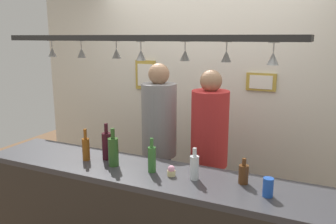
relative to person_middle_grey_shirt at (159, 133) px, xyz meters
The scene contains 22 objects.
back_wall 0.77m from the person_middle_grey_shirt, 70.29° to the left, with size 4.40×0.06×2.60m, color silver.
bar_counter 1.02m from the person_middle_grey_shirt, 75.15° to the right, with size 2.70×0.55×0.98m.
overhead_glass_rack 1.19m from the person_middle_grey_shirt, 71.23° to the right, with size 2.20×0.36×0.04m, color black.
hanging_wineglass_far_left 1.24m from the person_middle_grey_shirt, 134.13° to the right, with size 0.07×0.07×0.13m.
hanging_wineglass_left 1.11m from the person_middle_grey_shirt, 115.88° to the right, with size 0.07×0.07×0.13m.
hanging_wineglass_center_left 1.04m from the person_middle_grey_shirt, 92.83° to the right, with size 0.07×0.07×0.13m.
hanging_wineglass_center 1.14m from the person_middle_grey_shirt, 72.14° to the right, with size 0.07×0.07×0.13m.
hanging_wineglass_center_right 1.18m from the person_middle_grey_shirt, 51.42° to the right, with size 0.07×0.07×0.13m.
hanging_wineglass_right 1.34m from the person_middle_grey_shirt, 39.07° to the right, with size 0.07×0.07×0.13m.
hanging_wineglass_far_right 1.60m from the person_middle_grey_shirt, 34.56° to the right, with size 0.07×0.07×0.13m.
person_middle_grey_shirt is the anchor object (origin of this frame).
person_right_red_shirt 0.51m from the person_middle_grey_shirt, ahead, with size 0.34×0.34×1.68m.
bottle_beer_brown_stubby 1.20m from the person_middle_grey_shirt, 34.89° to the right, with size 0.07×0.07×0.18m.
bottle_beer_green_import 0.84m from the person_middle_grey_shirt, 67.16° to the right, with size 0.06×0.06×0.26m.
bottle_wine_dark_red 0.70m from the person_middle_grey_shirt, 101.09° to the right, with size 0.08×0.08×0.30m.
bottle_champagne_green 0.79m from the person_middle_grey_shirt, 90.26° to the right, with size 0.08×0.08×0.30m.
bottle_soda_clear 1.01m from the person_middle_grey_shirt, 49.31° to the right, with size 0.06×0.06×0.23m.
bottle_beer_amber_tall 0.82m from the person_middle_grey_shirt, 109.48° to the right, with size 0.06×0.06×0.26m.
drink_can 1.42m from the person_middle_grey_shirt, 34.89° to the right, with size 0.07×0.07×0.12m, color #1E4CB2.
cupcake 0.92m from the person_middle_grey_shirt, 58.03° to the right, with size 0.06×0.06×0.08m.
picture_frame_lower_pair 1.15m from the person_middle_grey_shirt, 37.28° to the left, with size 0.30×0.02×0.18m.
picture_frame_caricature 0.94m from the person_middle_grey_shirt, 127.81° to the left, with size 0.26×0.02×0.34m.
Camera 1 is at (1.19, -2.45, 1.96)m, focal length 36.42 mm.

